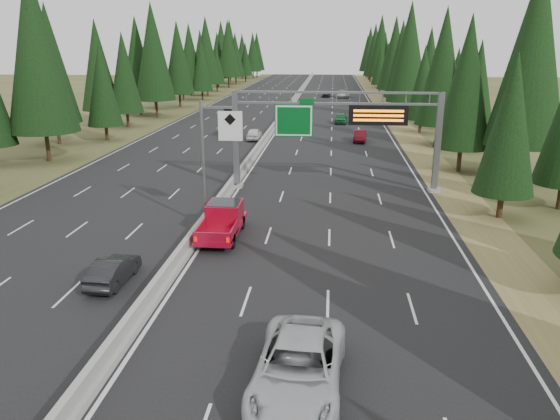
# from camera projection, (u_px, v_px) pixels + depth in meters

# --- Properties ---
(road) EXTENTS (32.00, 260.00, 0.08)m
(road) POSITION_uv_depth(u_px,v_px,m) (282.00, 117.00, 87.77)
(road) COLOR black
(road) RESTS_ON ground
(shoulder_right) EXTENTS (3.60, 260.00, 0.06)m
(shoulder_right) POSITION_uv_depth(u_px,v_px,m) (394.00, 119.00, 86.18)
(shoulder_right) COLOR olive
(shoulder_right) RESTS_ON ground
(shoulder_left) EXTENTS (3.60, 260.00, 0.06)m
(shoulder_left) POSITION_uv_depth(u_px,v_px,m) (174.00, 116.00, 89.37)
(shoulder_left) COLOR #404520
(shoulder_left) RESTS_ON ground
(median_barrier) EXTENTS (0.70, 260.00, 0.85)m
(median_barrier) POSITION_uv_depth(u_px,v_px,m) (282.00, 115.00, 87.66)
(median_barrier) COLOR gray
(median_barrier) RESTS_ON road
(sign_gantry) EXTENTS (16.75, 0.98, 7.80)m
(sign_gantry) POSITION_uv_depth(u_px,v_px,m) (344.00, 126.00, 42.48)
(sign_gantry) COLOR slate
(sign_gantry) RESTS_ON road
(hov_sign_pole) EXTENTS (2.80, 0.50, 8.00)m
(hov_sign_pole) POSITION_uv_depth(u_px,v_px,m) (212.00, 155.00, 33.94)
(hov_sign_pole) COLOR slate
(hov_sign_pole) RESTS_ON road
(tree_row_right) EXTENTS (11.98, 245.43, 18.92)m
(tree_row_right) POSITION_uv_depth(u_px,v_px,m) (437.00, 62.00, 74.22)
(tree_row_right) COLOR black
(tree_row_right) RESTS_ON ground
(tree_row_left) EXTENTS (11.94, 245.40, 18.81)m
(tree_row_left) POSITION_uv_depth(u_px,v_px,m) (126.00, 59.00, 79.30)
(tree_row_left) COLOR black
(tree_row_left) RESTS_ON ground
(silver_minivan) EXTENTS (3.31, 6.54, 1.77)m
(silver_minivan) POSITION_uv_depth(u_px,v_px,m) (299.00, 367.00, 18.30)
(silver_minivan) COLOR silver
(silver_minivan) RESTS_ON road
(red_pickup) EXTENTS (2.14, 5.98, 1.95)m
(red_pickup) POSITION_uv_depth(u_px,v_px,m) (224.00, 218.00, 33.43)
(red_pickup) COLOR black
(red_pickup) RESTS_ON road
(car_ahead_green) EXTENTS (1.95, 4.44, 1.49)m
(car_ahead_green) POSITION_uv_depth(u_px,v_px,m) (341.00, 118.00, 80.94)
(car_ahead_green) COLOR #16612F
(car_ahead_green) RESTS_ON road
(car_ahead_dkred) EXTENTS (1.78, 4.18, 1.34)m
(car_ahead_dkred) POSITION_uv_depth(u_px,v_px,m) (360.00, 136.00, 65.61)
(car_ahead_dkred) COLOR #4B0A11
(car_ahead_dkred) RESTS_ON road
(car_ahead_dkgrey) EXTENTS (2.11, 4.68, 1.33)m
(car_ahead_dkgrey) POSITION_uv_depth(u_px,v_px,m) (359.00, 115.00, 85.63)
(car_ahead_dkgrey) COLOR black
(car_ahead_dkgrey) RESTS_ON road
(car_ahead_white) EXTENTS (2.92, 5.98, 1.64)m
(car_ahead_white) POSITION_uv_depth(u_px,v_px,m) (343.00, 94.00, 119.97)
(car_ahead_white) COLOR silver
(car_ahead_white) RESTS_ON road
(car_ahead_far) EXTENTS (1.96, 4.19, 1.39)m
(car_ahead_far) POSITION_uv_depth(u_px,v_px,m) (326.00, 94.00, 121.16)
(car_ahead_far) COLOR black
(car_ahead_far) RESTS_ON road
(car_onc_near) EXTENTS (1.53, 4.03, 1.31)m
(car_onc_near) POSITION_uv_depth(u_px,v_px,m) (113.00, 270.00, 26.75)
(car_onc_near) COLOR black
(car_onc_near) RESTS_ON road
(car_onc_blue) EXTENTS (2.37, 5.09, 1.44)m
(car_onc_blue) POSITION_uv_depth(u_px,v_px,m) (229.00, 128.00, 71.43)
(car_onc_blue) COLOR navy
(car_onc_blue) RESTS_ON road
(car_onc_white) EXTENTS (1.77, 4.20, 1.42)m
(car_onc_white) POSITION_uv_depth(u_px,v_px,m) (254.00, 134.00, 67.02)
(car_onc_white) COLOR white
(car_onc_white) RESTS_ON road
(car_onc_far) EXTENTS (2.44, 4.81, 1.30)m
(car_onc_far) POSITION_uv_depth(u_px,v_px,m) (231.00, 109.00, 93.37)
(car_onc_far) COLOR black
(car_onc_far) RESTS_ON road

